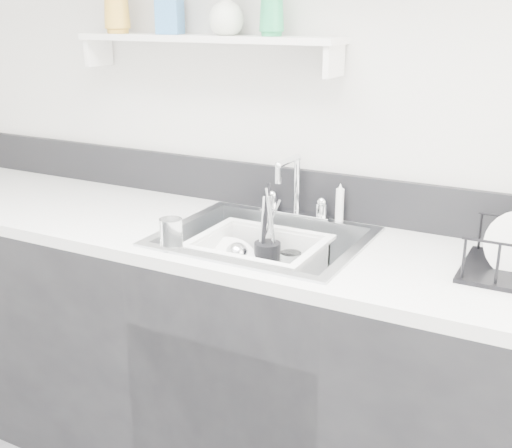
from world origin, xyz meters
The scene contains 16 objects.
counter_run centered at (0.00, 1.19, 0.46)m, with size 3.20×0.62×0.92m.
backsplash centered at (0.00, 1.49, 1.00)m, with size 3.20×0.02×0.16m, color black.
sink centered at (0.00, 1.19, 0.83)m, with size 0.64×0.52×0.20m, color silver, non-canonical shape.
faucet centered at (0.00, 1.44, 0.98)m, with size 0.26×0.18×0.23m.
side_sprayer centered at (0.16, 1.44, 0.99)m, with size 0.03×0.03×0.14m, color white.
wall_shelf centered at (-0.35, 1.42, 1.51)m, with size 1.00×0.16×0.12m.
wash_tub centered at (-0.01, 1.18, 0.83)m, with size 0.40×0.33×0.16m, color white, non-canonical shape.
plate_stack centered at (-0.13, 1.17, 0.79)m, with size 0.26×0.25×0.10m.
utensil_cup centered at (-0.02, 1.25, 0.83)m, with size 0.09×0.09×0.30m.
ladle centered at (-0.06, 1.16, 0.81)m, with size 0.31×0.11×0.09m, color silver, non-canonical shape.
tumbler_in_tub centered at (0.08, 1.23, 0.82)m, with size 0.07×0.07×0.10m, color white.
tumbler_counter centered at (-0.20, 0.96, 0.97)m, with size 0.07×0.07×0.10m, color white.
bowl_small centered at (0.08, 1.11, 0.79)m, with size 0.12×0.12×0.04m, color white.
soap_bottle_b centered at (-0.49, 1.42, 1.62)m, with size 0.08×0.08×0.18m, color teal.
soap_bottle_c centered at (-0.26, 1.42, 1.61)m, with size 0.12×0.12×0.15m, color beige.
soap_bottle_d centered at (-0.09, 1.42, 1.64)m, with size 0.08×0.08×0.21m, color #249B5B.
Camera 1 is at (0.89, -0.53, 1.61)m, focal length 45.00 mm.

